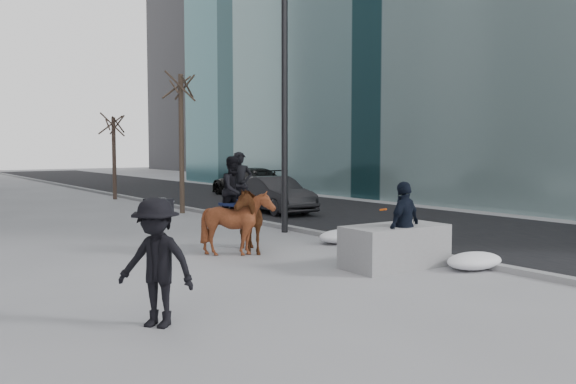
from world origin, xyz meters
TOP-DOWN VIEW (x-y plane):
  - ground at (0.00, 0.00)m, footprint 120.00×120.00m
  - road at (7.00, 10.00)m, footprint 8.00×90.00m
  - curb at (3.00, 10.00)m, footprint 0.25×90.00m
  - planter at (1.54, -0.37)m, footprint 2.17×1.14m
  - car_near at (5.27, 9.55)m, footprint 1.72×4.13m
  - car_far at (8.39, 16.60)m, footprint 2.21×4.97m
  - tree_near at (2.40, 11.37)m, footprint 1.20×1.20m
  - tree_far at (2.40, 18.59)m, footprint 1.20×1.20m
  - mounted_left at (-0.00, 3.01)m, footprint 1.33×1.96m
  - mounted_right at (-0.37, 2.66)m, footprint 1.37×1.49m
  - feeder at (1.55, -0.61)m, footprint 1.11×0.99m
  - camera_crew at (-4.03, -1.44)m, footprint 1.19×1.30m
  - lamppost at (2.60, 4.96)m, footprint 0.25×1.42m
  - snow_piles at (2.70, 6.00)m, footprint 1.37×16.55m

SIDE VIEW (x-z plane):
  - ground at x=0.00m, z-range 0.00..0.00m
  - road at x=7.00m, z-range 0.00..0.01m
  - curb at x=3.00m, z-range 0.00..0.12m
  - snow_piles at x=2.70m, z-range -0.01..0.34m
  - planter at x=1.54m, z-range 0.00..0.85m
  - car_near at x=5.27m, z-range 0.00..1.33m
  - car_far at x=8.39m, z-range 0.00..1.42m
  - mounted_left at x=0.00m, z-range -0.30..2.02m
  - feeder at x=1.55m, z-range 0.00..1.76m
  - camera_crew at x=-4.03m, z-range 0.01..1.76m
  - mounted_right at x=-0.37m, z-range -0.22..2.00m
  - tree_far at x=2.40m, z-range 0.00..4.21m
  - tree_near at x=2.40m, z-range 0.00..5.62m
  - lamppost at x=2.60m, z-range 0.45..9.54m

